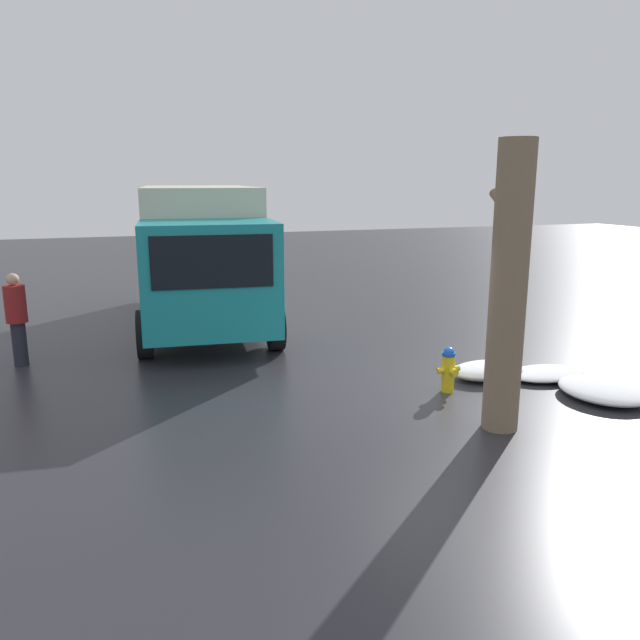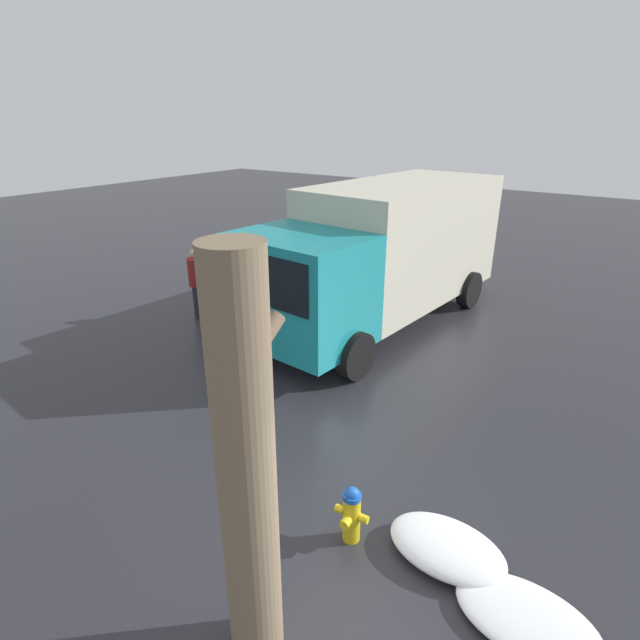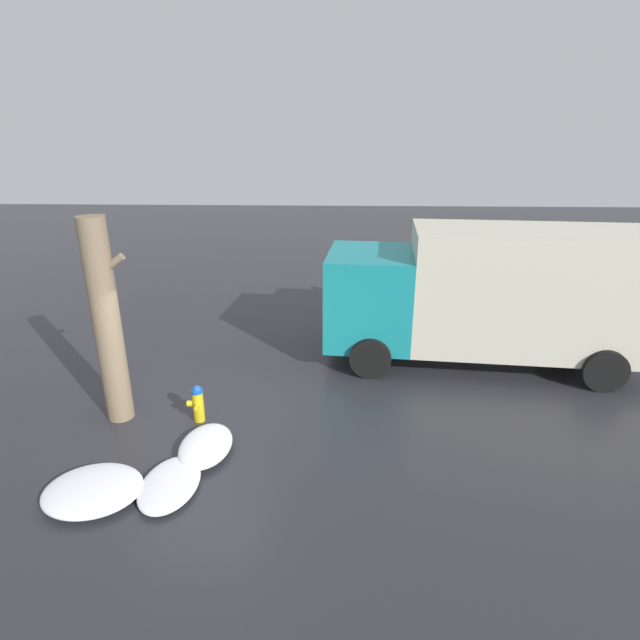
% 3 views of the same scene
% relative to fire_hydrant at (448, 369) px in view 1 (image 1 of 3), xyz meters
% --- Properties ---
extents(ground_plane, '(60.00, 60.00, 0.00)m').
position_rel_fire_hydrant_xyz_m(ground_plane, '(0.01, 0.00, -0.37)').
color(ground_plane, '#28282D').
extents(fire_hydrant, '(0.31, 0.41, 0.72)m').
position_rel_fire_hydrant_xyz_m(fire_hydrant, '(0.00, 0.00, 0.00)').
color(fire_hydrant, yellow).
rests_on(fire_hydrant, ground_plane).
extents(tree_trunk, '(0.72, 0.47, 3.74)m').
position_rel_fire_hydrant_xyz_m(tree_trunk, '(-1.50, 0.08, 1.51)').
color(tree_trunk, '#7F6B51').
rests_on(tree_trunk, ground_plane).
extents(delivery_truck, '(7.33, 3.21, 3.08)m').
position_rel_fire_hydrant_xyz_m(delivery_truck, '(6.03, 2.91, 1.31)').
color(delivery_truck, teal).
rests_on(delivery_truck, ground_plane).
extents(pedestrian, '(0.36, 0.36, 1.66)m').
position_rel_fire_hydrant_xyz_m(pedestrian, '(3.67, 6.50, 0.54)').
color(pedestrian, '#23232D').
rests_on(pedestrian, ground_plane).
extents(snow_pile_by_hydrant, '(0.86, 1.36, 0.17)m').
position_rel_fire_hydrant_xyz_m(snow_pile_by_hydrant, '(0.07, -1.91, -0.29)').
color(snow_pile_by_hydrant, white).
rests_on(snow_pile_by_hydrant, ground_plane).
extents(snow_pile_curbside, '(0.85, 1.29, 0.27)m').
position_rel_fire_hydrant_xyz_m(snow_pile_curbside, '(0.38, -0.98, -0.24)').
color(snow_pile_curbside, white).
rests_on(snow_pile_curbside, ground_plane).
extents(snow_pile_by_tree, '(1.43, 1.25, 0.24)m').
position_rel_fire_hydrant_xyz_m(snow_pile_by_tree, '(-0.99, -2.13, -0.25)').
color(snow_pile_by_tree, white).
rests_on(snow_pile_by_tree, ground_plane).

